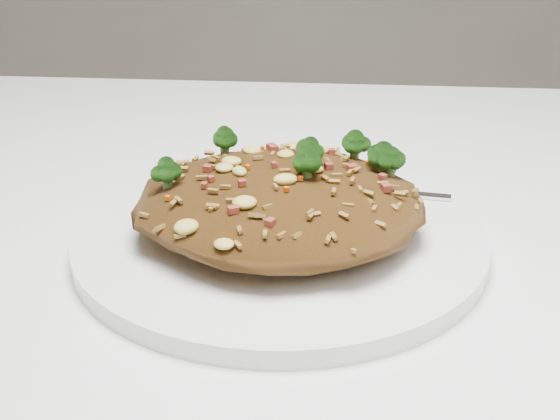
{
  "coord_description": "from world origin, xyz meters",
  "views": [
    {
      "loc": [
        -0.05,
        -0.51,
        1.02
      ],
      "look_at": [
        -0.09,
        -0.02,
        0.78
      ],
      "focal_mm": 50.0,
      "sensor_mm": 36.0,
      "label": 1
    }
  ],
  "objects_px": {
    "plate": "(280,237)",
    "fork": "(357,189)",
    "dining_table": "(391,342)",
    "fried_rice": "(281,193)"
  },
  "relations": [
    {
      "from": "plate",
      "to": "fork",
      "type": "bearing_deg",
      "value": 51.5
    },
    {
      "from": "dining_table",
      "to": "fork",
      "type": "relative_size",
      "value": 7.38
    },
    {
      "from": "dining_table",
      "to": "plate",
      "type": "bearing_deg",
      "value": -169.25
    },
    {
      "from": "fried_rice",
      "to": "fork",
      "type": "distance_m",
      "value": 0.09
    },
    {
      "from": "plate",
      "to": "fried_rice",
      "type": "bearing_deg",
      "value": 61.37
    },
    {
      "from": "fried_rice",
      "to": "fork",
      "type": "height_order",
      "value": "fried_rice"
    },
    {
      "from": "plate",
      "to": "fried_rice",
      "type": "xyz_separation_m",
      "value": [
        0.0,
        0.0,
        0.04
      ]
    },
    {
      "from": "fried_rice",
      "to": "plate",
      "type": "bearing_deg",
      "value": -118.63
    },
    {
      "from": "fork",
      "to": "fried_rice",
      "type": "bearing_deg",
      "value": -120.56
    },
    {
      "from": "dining_table",
      "to": "fried_rice",
      "type": "relative_size",
      "value": 5.87
    }
  ]
}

